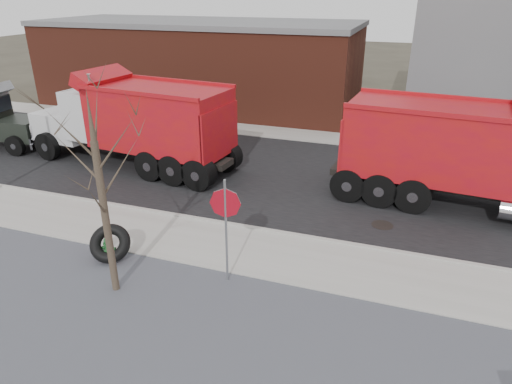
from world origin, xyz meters
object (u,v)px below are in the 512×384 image
at_px(truck_tire, 110,243).
at_px(stop_sign, 226,214).
at_px(fire_hydrant, 109,249).
at_px(dump_truck_red_b, 135,120).
at_px(dump_truck_red_a, 472,153).

distance_m(truck_tire, stop_sign, 3.84).
relative_size(fire_hydrant, truck_tire, 0.51).
bearing_deg(dump_truck_red_b, dump_truck_red_a, -172.84).
height_order(fire_hydrant, truck_tire, truck_tire).
height_order(fire_hydrant, dump_truck_red_a, dump_truck_red_a).
height_order(stop_sign, dump_truck_red_b, dump_truck_red_b).
xyz_separation_m(fire_hydrant, stop_sign, (3.58, 0.15, 1.64)).
bearing_deg(dump_truck_red_a, stop_sign, -126.80).
xyz_separation_m(stop_sign, dump_truck_red_a, (6.14, 6.87, 0.06)).
relative_size(dump_truck_red_a, dump_truck_red_b, 1.04).
bearing_deg(truck_tire, stop_sign, 1.51).
xyz_separation_m(truck_tire, dump_truck_red_a, (9.68, 6.96, 1.52)).
bearing_deg(dump_truck_red_a, truck_tire, -139.30).
bearing_deg(fire_hydrant, truck_tire, 47.08).
bearing_deg(stop_sign, dump_truck_red_b, 148.96).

